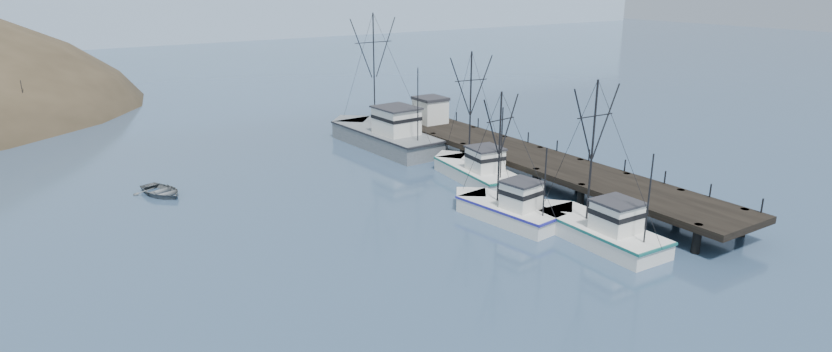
{
  "coord_description": "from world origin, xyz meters",
  "views": [
    {
      "loc": [
        -25.14,
        -26.47,
        17.32
      ],
      "look_at": [
        1.06,
        13.41,
        2.5
      ],
      "focal_mm": 28.0,
      "sensor_mm": 36.0,
      "label": 1
    }
  ],
  "objects_px": {
    "pier_shed": "(430,110)",
    "motorboat": "(162,195)",
    "pier": "(519,154)",
    "pickup_truck": "(423,114)",
    "trawler_near": "(597,229)",
    "trawler_far": "(475,170)",
    "trawler_mid": "(506,209)",
    "work_vessel": "(384,135)"
  },
  "relations": [
    {
      "from": "trawler_near",
      "to": "trawler_mid",
      "type": "distance_m",
      "value": 6.91
    },
    {
      "from": "trawler_near",
      "to": "trawler_far",
      "type": "height_order",
      "value": "trawler_far"
    },
    {
      "from": "pier_shed",
      "to": "pickup_truck",
      "type": "xyz_separation_m",
      "value": [
        0.04,
        1.49,
        -0.74
      ]
    },
    {
      "from": "pier",
      "to": "work_vessel",
      "type": "height_order",
      "value": "work_vessel"
    },
    {
      "from": "pier_shed",
      "to": "trawler_mid",
      "type": "bearing_deg",
      "value": -111.31
    },
    {
      "from": "trawler_far",
      "to": "trawler_mid",
      "type": "bearing_deg",
      "value": -115.07
    },
    {
      "from": "trawler_far",
      "to": "pier_shed",
      "type": "bearing_deg",
      "value": 71.25
    },
    {
      "from": "trawler_near",
      "to": "pickup_truck",
      "type": "bearing_deg",
      "value": 78.28
    },
    {
      "from": "trawler_near",
      "to": "work_vessel",
      "type": "height_order",
      "value": "work_vessel"
    },
    {
      "from": "pier",
      "to": "trawler_mid",
      "type": "bearing_deg",
      "value": -136.1
    },
    {
      "from": "work_vessel",
      "to": "pier_shed",
      "type": "xyz_separation_m",
      "value": [
        5.54,
        -0.55,
        2.19
      ]
    },
    {
      "from": "pier",
      "to": "trawler_far",
      "type": "relative_size",
      "value": 3.83
    },
    {
      "from": "motorboat",
      "to": "trawler_near",
      "type": "bearing_deg",
      "value": -65.4
    },
    {
      "from": "work_vessel",
      "to": "pier_shed",
      "type": "distance_m",
      "value": 5.99
    },
    {
      "from": "trawler_far",
      "to": "work_vessel",
      "type": "distance_m",
      "value": 14.41
    },
    {
      "from": "trawler_mid",
      "to": "pier_shed",
      "type": "relative_size",
      "value": 3.06
    },
    {
      "from": "trawler_near",
      "to": "motorboat",
      "type": "xyz_separation_m",
      "value": [
        -22.59,
        26.29,
        -0.82
      ]
    },
    {
      "from": "pickup_truck",
      "to": "motorboat",
      "type": "xyz_separation_m",
      "value": [
        -28.98,
        -4.48,
        -2.68
      ]
    },
    {
      "from": "pier",
      "to": "trawler_near",
      "type": "relative_size",
      "value": 3.92
    },
    {
      "from": "pier_shed",
      "to": "motorboat",
      "type": "bearing_deg",
      "value": -174.11
    },
    {
      "from": "trawler_mid",
      "to": "work_vessel",
      "type": "relative_size",
      "value": 0.57
    },
    {
      "from": "trawler_near",
      "to": "trawler_far",
      "type": "xyz_separation_m",
      "value": [
        1.65,
        15.45,
        0.0
      ]
    },
    {
      "from": "trawler_far",
      "to": "pier_shed",
      "type": "distance_m",
      "value": 14.83
    },
    {
      "from": "pickup_truck",
      "to": "motorboat",
      "type": "bearing_deg",
      "value": 84.86
    },
    {
      "from": "trawler_far",
      "to": "pickup_truck",
      "type": "bearing_deg",
      "value": 72.83
    },
    {
      "from": "pier",
      "to": "pier_shed",
      "type": "bearing_deg",
      "value": 89.97
    },
    {
      "from": "pier",
      "to": "pier_shed",
      "type": "height_order",
      "value": "pier_shed"
    },
    {
      "from": "pier",
      "to": "work_vessel",
      "type": "xyz_separation_m",
      "value": [
        -5.53,
        14.84,
        -0.46
      ]
    },
    {
      "from": "pier",
      "to": "trawler_far",
      "type": "distance_m",
      "value": 4.79
    },
    {
      "from": "pier_shed",
      "to": "pickup_truck",
      "type": "bearing_deg",
      "value": 88.51
    },
    {
      "from": "trawler_far",
      "to": "pickup_truck",
      "type": "relative_size",
      "value": 2.36
    },
    {
      "from": "trawler_mid",
      "to": "pickup_truck",
      "type": "xyz_separation_m",
      "value": [
        8.96,
        24.35,
        1.86
      ]
    },
    {
      "from": "trawler_near",
      "to": "work_vessel",
      "type": "distance_m",
      "value": 29.84
    },
    {
      "from": "pier",
      "to": "trawler_near",
      "type": "xyz_separation_m",
      "value": [
        -6.34,
        -14.99,
        -0.87
      ]
    },
    {
      "from": "trawler_mid",
      "to": "pickup_truck",
      "type": "relative_size",
      "value": 2.01
    },
    {
      "from": "pier",
      "to": "pickup_truck",
      "type": "bearing_deg",
      "value": 89.83
    },
    {
      "from": "trawler_mid",
      "to": "trawler_far",
      "type": "height_order",
      "value": "trawler_far"
    },
    {
      "from": "pier_shed",
      "to": "pier",
      "type": "bearing_deg",
      "value": -90.03
    },
    {
      "from": "pier_shed",
      "to": "pickup_truck",
      "type": "relative_size",
      "value": 0.66
    },
    {
      "from": "trawler_far",
      "to": "motorboat",
      "type": "bearing_deg",
      "value": 155.91
    },
    {
      "from": "trawler_far",
      "to": "pier_shed",
      "type": "relative_size",
      "value": 3.59
    },
    {
      "from": "trawler_near",
      "to": "pier_shed",
      "type": "relative_size",
      "value": 3.5
    }
  ]
}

